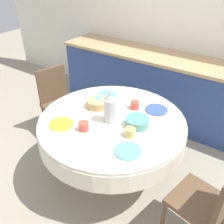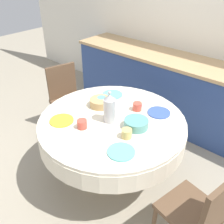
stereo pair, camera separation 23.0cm
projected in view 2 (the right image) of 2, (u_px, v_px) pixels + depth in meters
The scene contains 17 objects.
ground_plane at pixel (112, 175), 2.75m from camera, with size 12.00×12.00×0.00m, color #9E937F.
wall_back at pixel (202, 25), 3.14m from camera, with size 7.00×0.05×2.60m.
kitchen_counter at pixel (180, 93), 3.38m from camera, with size 3.24×0.64×0.93m.
dining_table at pixel (112, 130), 2.41m from camera, with size 1.40×1.40×0.75m.
chair_left at pixel (200, 212), 1.78m from camera, with size 0.47×0.47×0.90m.
chair_right at pixel (67, 97), 3.20m from camera, with size 0.49×0.49×0.90m.
plate_near_left at pixel (62, 120), 2.32m from camera, with size 0.22×0.22×0.01m, color yellow.
cup_near_left at pixel (82, 124), 2.21m from camera, with size 0.09×0.09×0.08m, color #CC4C3D.
plate_near_right at pixel (121, 152), 1.95m from camera, with size 0.22×0.22×0.01m, color #60BCB7.
cup_near_right at pixel (127, 133), 2.10m from camera, with size 0.09×0.09×0.08m, color #DBB766.
plate_far_left at pixel (112, 95), 2.74m from camera, with size 0.22×0.22×0.01m, color #60BCB7.
cup_far_left at pixel (102, 101), 2.56m from camera, with size 0.09×0.09×0.08m, color #5BA39E.
plate_far_right at pixel (159, 113), 2.43m from camera, with size 0.22×0.22×0.01m, color #3856AD.
cup_far_right at pixel (137, 107), 2.46m from camera, with size 0.09×0.09×0.08m, color #CC4C3D.
coffee_carafe at pixel (110, 108), 2.25m from camera, with size 0.11×0.11×0.31m.
bread_basket at pixel (100, 102), 2.53m from camera, with size 0.22×0.22×0.08m, color tan.
fruit_bowl at pixel (136, 124), 2.22m from camera, with size 0.22×0.22×0.08m, color #569993.
Camera 2 is at (1.28, -1.46, 2.07)m, focal length 40.00 mm.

